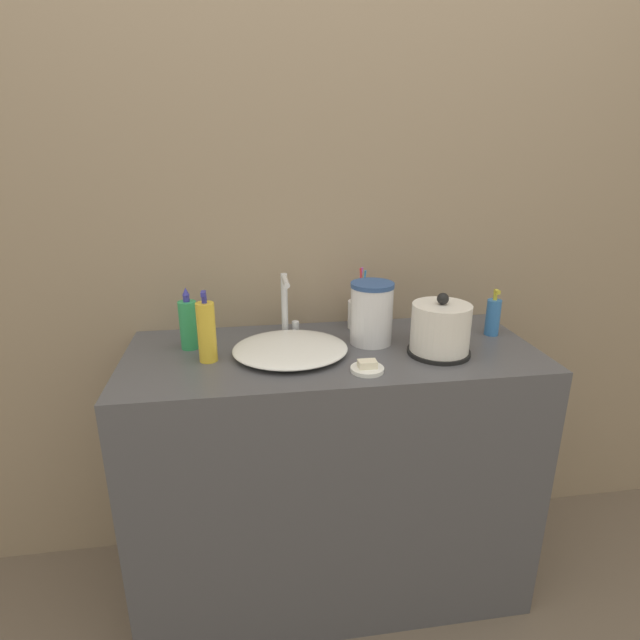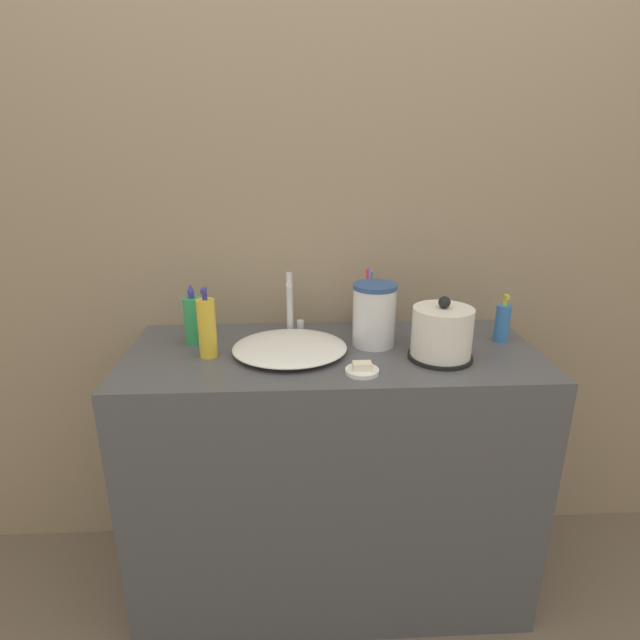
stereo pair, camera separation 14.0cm
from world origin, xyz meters
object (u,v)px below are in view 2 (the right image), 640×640
at_px(lotion_bottle, 207,328).
at_px(mouthwash_bottle, 502,322).
at_px(toothbrush_cup, 366,315).
at_px(shampoo_bottle, 193,320).
at_px(water_pitcher, 374,315).
at_px(faucet, 291,301).
at_px(electric_kettle, 442,335).

xyz_separation_m(lotion_bottle, mouthwash_bottle, (0.92, 0.08, -0.03)).
distance_m(toothbrush_cup, mouthwash_bottle, 0.44).
distance_m(shampoo_bottle, water_pitcher, 0.57).
relative_size(toothbrush_cup, lotion_bottle, 1.01).
relative_size(toothbrush_cup, water_pitcher, 1.09).
distance_m(faucet, toothbrush_cup, 0.26).
relative_size(faucet, electric_kettle, 1.08).
relative_size(electric_kettle, mouthwash_bottle, 1.22).
relative_size(faucet, water_pitcher, 1.04).
bearing_deg(lotion_bottle, faucet, 36.59).
distance_m(toothbrush_cup, water_pitcher, 0.15).
bearing_deg(electric_kettle, toothbrush_cup, 124.83).
bearing_deg(mouthwash_bottle, shampoo_bottle, 178.38).
distance_m(mouthwash_bottle, water_pitcher, 0.42).
relative_size(mouthwash_bottle, water_pitcher, 0.79).
height_order(lotion_bottle, mouthwash_bottle, lotion_bottle).
bearing_deg(toothbrush_cup, lotion_bottle, -156.60).
xyz_separation_m(electric_kettle, shampoo_bottle, (-0.74, 0.16, 0.01)).
xyz_separation_m(electric_kettle, water_pitcher, (-0.18, 0.12, 0.03)).
distance_m(faucet, mouthwash_bottle, 0.68).
bearing_deg(faucet, electric_kettle, -27.97).
bearing_deg(lotion_bottle, electric_kettle, -4.22).
height_order(lotion_bottle, water_pitcher, lotion_bottle).
bearing_deg(shampoo_bottle, lotion_bottle, -60.36).
bearing_deg(water_pitcher, toothbrush_cup, 91.95).
relative_size(lotion_bottle, water_pitcher, 1.08).
distance_m(electric_kettle, water_pitcher, 0.22).
xyz_separation_m(toothbrush_cup, water_pitcher, (0.00, -0.14, 0.05)).
bearing_deg(toothbrush_cup, shampoo_bottle, -169.20).
bearing_deg(faucet, mouthwash_bottle, -8.55).
bearing_deg(mouthwash_bottle, faucet, 171.45).
relative_size(faucet, toothbrush_cup, 0.96).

